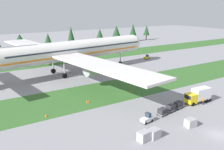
{
  "coord_description": "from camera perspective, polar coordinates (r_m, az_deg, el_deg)",
  "views": [
    {
      "loc": [
        -38.36,
        -23.88,
        22.41
      ],
      "look_at": [
        -2.01,
        32.7,
        4.0
      ],
      "focal_mm": 40.29,
      "sensor_mm": 36.0,
      "label": 1
    }
  ],
  "objects": [
    {
      "name": "ground_plane",
      "position": [
        50.44,
        23.15,
        -12.4
      ],
      "size": [
        400.0,
        400.0,
        0.0
      ],
      "primitive_type": "plane",
      "color": "gray"
    },
    {
      "name": "grass_strip_near",
      "position": [
        70.9,
        1.94,
        -3.12
      ],
      "size": [
        320.0,
        17.01,
        0.01
      ],
      "primitive_type": "cube",
      "color": "#336028",
      "rests_on": "ground"
    },
    {
      "name": "grass_strip_far",
      "position": [
        110.59,
        -11.75,
        3.3
      ],
      "size": [
        320.0,
        17.01,
        0.01
      ],
      "primitive_type": "cube",
      "color": "#336028",
      "rests_on": "ground"
    },
    {
      "name": "airliner",
      "position": [
        85.11,
        -10.96,
        5.3
      ],
      "size": [
        69.72,
        85.85,
        22.4
      ],
      "rotation": [
        0.0,
        0.0,
        -1.45
      ],
      "color": "silver",
      "rests_on": "ground"
    },
    {
      "name": "baggage_tug",
      "position": [
        51.26,
        7.93,
        -9.76
      ],
      "size": [
        2.77,
        1.69,
        1.97
      ],
      "rotation": [
        0.0,
        0.0,
        1.73
      ],
      "color": "silver",
      "rests_on": "ground"
    },
    {
      "name": "cargo_dolly_lead",
      "position": [
        54.85,
        11.39,
        -8.08
      ],
      "size": [
        2.41,
        1.83,
        1.55
      ],
      "rotation": [
        0.0,
        0.0,
        1.73
      ],
      "color": "#A3A3A8",
      "rests_on": "ground"
    },
    {
      "name": "cargo_dolly_second",
      "position": [
        57.04,
        13.17,
        -7.25
      ],
      "size": [
        2.41,
        1.83,
        1.55
      ],
      "rotation": [
        0.0,
        0.0,
        1.73
      ],
      "color": "#A3A3A8",
      "rests_on": "ground"
    },
    {
      "name": "cargo_dolly_third",
      "position": [
        59.29,
        14.81,
        -6.48
      ],
      "size": [
        2.41,
        1.83,
        1.55
      ],
      "rotation": [
        0.0,
        0.0,
        1.73
      ],
      "color": "#A3A3A8",
      "rests_on": "ground"
    },
    {
      "name": "catering_truck",
      "position": [
        63.63,
        19.02,
        -4.32
      ],
      "size": [
        7.1,
        2.8,
        3.58
      ],
      "rotation": [
        0.0,
        0.0,
        1.5
      ],
      "color": "yellow",
      "rests_on": "ground"
    },
    {
      "name": "pushback_tractor",
      "position": [
        111.67,
        7.89,
        4.01
      ],
      "size": [
        2.74,
        1.61,
        1.97
      ],
      "rotation": [
        0.0,
        0.0,
        1.69
      ],
      "color": "yellow",
      "rests_on": "ground"
    },
    {
      "name": "ground_crew_marshaller",
      "position": [
        63.29,
        17.98,
        -5.3
      ],
      "size": [
        0.36,
        0.54,
        1.74
      ],
      "rotation": [
        0.0,
        0.0,
        1.27
      ],
      "color": "black",
      "rests_on": "ground"
    },
    {
      "name": "ground_crew_loader",
      "position": [
        63.21,
        20.01,
        -5.51
      ],
      "size": [
        0.52,
        0.36,
        1.74
      ],
      "rotation": [
        0.0,
        0.0,
        3.54
      ],
      "color": "black",
      "rests_on": "ground"
    },
    {
      "name": "uld_container_0",
      "position": [
        44.75,
        7.2,
        -13.62
      ],
      "size": [
        2.19,
        1.84,
        1.71
      ],
      "primitive_type": "cube",
      "rotation": [
        0.0,
        0.0,
        0.13
      ],
      "color": "#A3A3A8",
      "rests_on": "ground"
    },
    {
      "name": "uld_container_1",
      "position": [
        45.86,
        9.5,
        -12.97
      ],
      "size": [
        2.16,
        1.8,
        1.69
      ],
      "primitive_type": "cube",
      "rotation": [
        0.0,
        0.0,
        0.11
      ],
      "color": "#A3A3A8",
      "rests_on": "ground"
    },
    {
      "name": "uld_container_2",
      "position": [
        51.38,
        17.37,
        -10.3
      ],
      "size": [
        2.09,
        1.72,
        1.62
      ],
      "primitive_type": "cube",
      "rotation": [
        0.0,
        0.0,
        -0.06
      ],
      "color": "#A3A3A8",
      "rests_on": "ground"
    },
    {
      "name": "taxiway_marker_0",
      "position": [
        60.99,
        -5.68,
        -5.99
      ],
      "size": [
        0.44,
        0.44,
        0.67
      ],
      "primitive_type": "cone",
      "color": "orange",
      "rests_on": "ground"
    },
    {
      "name": "taxiway_marker_1",
      "position": [
        61.1,
        -5.39,
        -5.96
      ],
      "size": [
        0.44,
        0.44,
        0.64
      ],
      "primitive_type": "cone",
      "color": "orange",
      "rests_on": "ground"
    },
    {
      "name": "taxiway_marker_2",
      "position": [
        55.17,
        -14.73,
        -8.82
      ],
      "size": [
        0.44,
        0.44,
        0.67
      ],
      "primitive_type": "cone",
      "color": "orange",
      "rests_on": "ground"
    },
    {
      "name": "taxiway_marker_3",
      "position": [
        68.7,
        4.44,
        -3.5
      ],
      "size": [
        0.44,
        0.44,
        0.63
      ],
      "primitive_type": "cone",
      "color": "orange",
      "rests_on": "ground"
    },
    {
      "name": "distant_tree_line",
      "position": [
        138.43,
        -15.82,
        8.32
      ],
      "size": [
        156.82,
        10.22,
        12.76
      ],
      "color": "#4C3823",
      "rests_on": "ground"
    }
  ]
}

